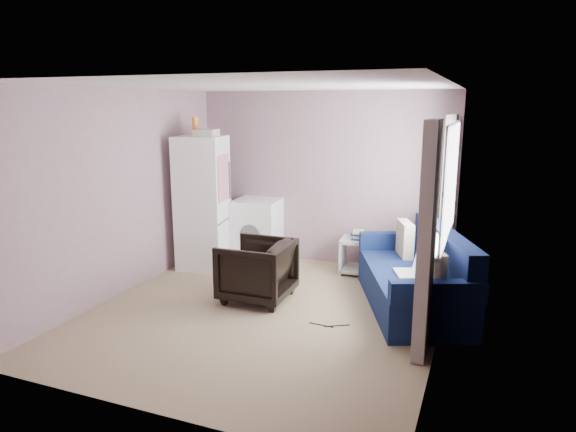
{
  "coord_description": "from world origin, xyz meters",
  "views": [
    {
      "loc": [
        2.25,
        -4.99,
        2.32
      ],
      "look_at": [
        0.05,
        0.6,
        1.0
      ],
      "focal_mm": 32.0,
      "sensor_mm": 36.0,
      "label": 1
    }
  ],
  "objects_px": {
    "fridge": "(203,202)",
    "sofa": "(417,280)",
    "armchair": "(257,267)",
    "side_table": "(357,253)",
    "washing_machine": "(258,229)"
  },
  "relations": [
    {
      "from": "washing_machine",
      "to": "sofa",
      "type": "relative_size",
      "value": 0.41
    },
    {
      "from": "armchair",
      "to": "sofa",
      "type": "bearing_deg",
      "value": 103.04
    },
    {
      "from": "armchair",
      "to": "side_table",
      "type": "xyz_separation_m",
      "value": [
        0.88,
        1.41,
        -0.12
      ]
    },
    {
      "from": "fridge",
      "to": "sofa",
      "type": "xyz_separation_m",
      "value": [
        3.08,
        -0.44,
        -0.62
      ]
    },
    {
      "from": "armchair",
      "to": "washing_machine",
      "type": "relative_size",
      "value": 0.87
    },
    {
      "from": "armchair",
      "to": "washing_machine",
      "type": "xyz_separation_m",
      "value": [
        -0.67,
        1.47,
        0.08
      ]
    },
    {
      "from": "armchair",
      "to": "side_table",
      "type": "height_order",
      "value": "armchair"
    },
    {
      "from": "armchair",
      "to": "fridge",
      "type": "height_order",
      "value": "fridge"
    },
    {
      "from": "armchair",
      "to": "side_table",
      "type": "bearing_deg",
      "value": 146.99
    },
    {
      "from": "fridge",
      "to": "sofa",
      "type": "bearing_deg",
      "value": -18.74
    },
    {
      "from": "washing_machine",
      "to": "side_table",
      "type": "xyz_separation_m",
      "value": [
        1.55,
        -0.06,
        -0.2
      ]
    },
    {
      "from": "armchair",
      "to": "washing_machine",
      "type": "bearing_deg",
      "value": -156.52
    },
    {
      "from": "sofa",
      "to": "armchair",
      "type": "bearing_deg",
      "value": 171.82
    },
    {
      "from": "sofa",
      "to": "side_table",
      "type": "bearing_deg",
      "value": 112.41
    },
    {
      "from": "side_table",
      "to": "fridge",
      "type": "bearing_deg",
      "value": -166.48
    }
  ]
}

